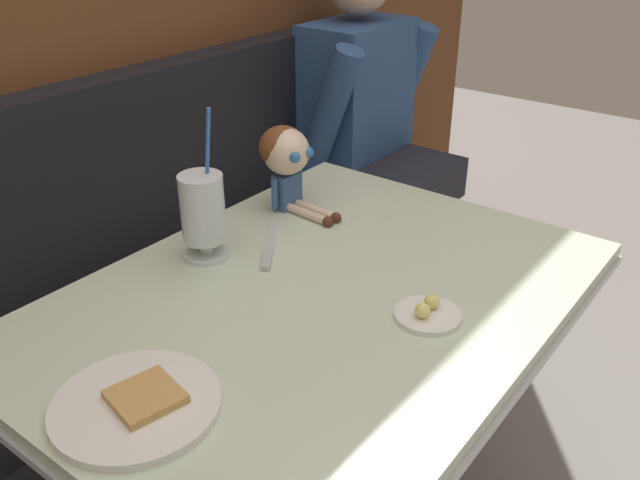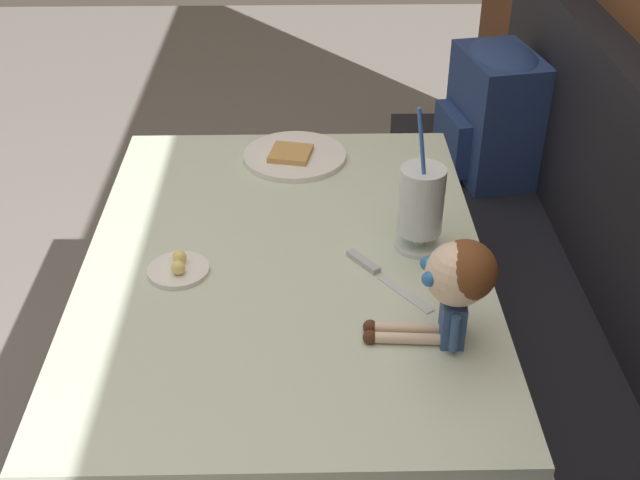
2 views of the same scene
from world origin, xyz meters
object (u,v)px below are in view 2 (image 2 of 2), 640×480
Objects in this scene: toast_plate at (294,156)px; butter_knife at (374,270)px; milkshake_glass at (421,204)px; backpack at (493,110)px; seated_doll at (457,279)px; butter_saucer at (179,268)px.

butter_knife is (0.47, 0.16, -0.00)m from toast_plate.
milkshake_glass is 1.57× the size of butter_knife.
toast_plate is 0.47m from milkshake_glass.
backpack reaches higher than toast_plate.
backpack is at bearing 155.26° from butter_knife.
butter_knife is at bearing -149.86° from seated_doll.
milkshake_glass reaches higher than backpack.
toast_plate is at bearing -52.29° from backpack.
toast_plate is 0.79× the size of milkshake_glass.
butter_saucer reaches higher than butter_knife.
backpack is at bearing 138.71° from butter_saucer.
milkshake_glass is at bearing 99.48° from butter_saucer.
toast_plate is 0.52m from butter_saucer.
milkshake_glass is 0.92m from backpack.
milkshake_glass is at bearing -21.54° from backpack.
seated_doll is at bearing 67.26° from butter_saucer.
milkshake_glass is 0.16m from butter_knife.
butter_knife is 0.26m from seated_doll.
seated_doll is 0.55× the size of backpack.
milkshake_glass is at bearing 33.27° from toast_plate.
butter_knife is at bearing 88.97° from butter_saucer.
milkshake_glass reaches higher than butter_knife.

